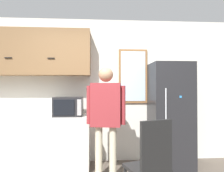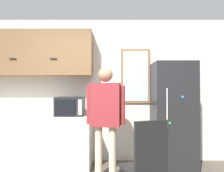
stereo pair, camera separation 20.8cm
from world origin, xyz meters
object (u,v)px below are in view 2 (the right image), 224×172
Objects in this scene: microwave at (71,106)px; person at (106,110)px; refrigerator at (174,115)px; chair at (147,162)px.

microwave is 0.73m from person.
refrigerator reaches higher than chair.
chair is (-0.68, -1.24, -0.37)m from refrigerator.
chair is (1.11, -1.19, -0.52)m from microwave.
person is 1.06m from chair.
person is at bearing -159.28° from refrigerator.
microwave is at bearing -66.55° from chair.
person reaches higher than chair.
microwave is 1.80m from refrigerator.
person is 1.66× the size of chair.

